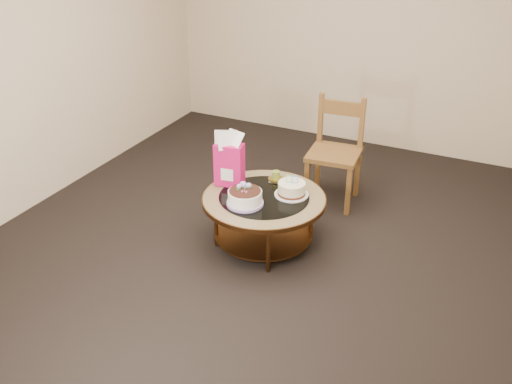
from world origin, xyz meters
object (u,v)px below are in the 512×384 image
at_px(gift_bag, 229,159).
at_px(dining_chair, 335,151).
at_px(coffee_table, 264,205).
at_px(cream_cake, 292,189).
at_px(decorated_cake, 245,198).

bearing_deg(gift_bag, dining_chair, 48.36).
distance_m(coffee_table, gift_bag, 0.48).
bearing_deg(cream_cake, dining_chair, 68.96).
height_order(coffee_table, gift_bag, gift_bag).
distance_m(gift_bag, dining_chair, 1.14).
bearing_deg(cream_cake, gift_bag, 168.61).
bearing_deg(decorated_cake, coffee_table, 66.36).
height_order(cream_cake, gift_bag, gift_bag).
bearing_deg(dining_chair, cream_cake, -99.75).
xyz_separation_m(coffee_table, dining_chair, (0.27, 1.00, 0.13)).
bearing_deg(decorated_cake, gift_bag, 137.02).
xyz_separation_m(coffee_table, cream_cake, (0.19, 0.12, 0.14)).
distance_m(coffee_table, decorated_cake, 0.24).
bearing_deg(dining_chair, gift_bag, -128.54).
relative_size(coffee_table, gift_bag, 2.15).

